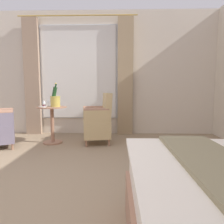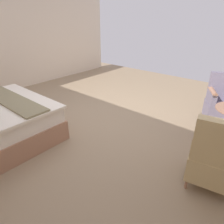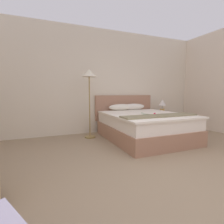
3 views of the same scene
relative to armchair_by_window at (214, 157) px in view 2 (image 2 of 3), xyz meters
The scene contains 4 objects.
ground_plane 2.37m from the armchair_by_window, 13.72° to the right, with size 8.00×8.00×0.00m, color #998265.
wall_far_side 5.65m from the armchair_by_window, ahead, with size 0.12×6.62×2.93m.
armchair_by_window is the anchor object (origin of this frame).
armchair_facing_bed 1.89m from the armchair_by_window, 78.74° to the right, with size 0.72×0.70×0.99m.
Camera 2 is at (-2.57, 2.78, 1.96)m, focal length 32.00 mm.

